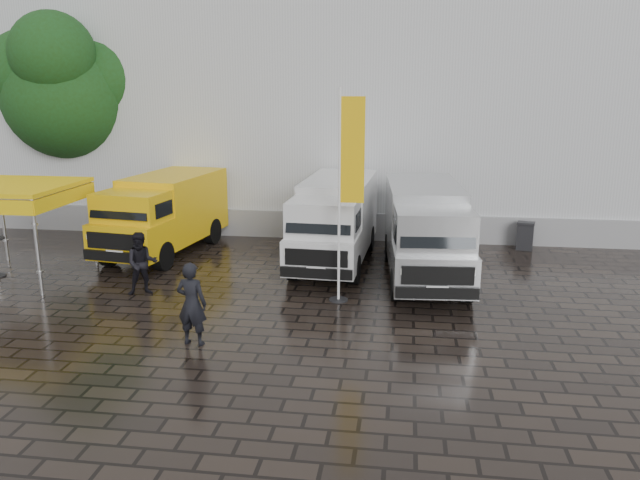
% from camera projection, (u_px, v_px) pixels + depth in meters
% --- Properties ---
extents(ground, '(120.00, 120.00, 0.00)m').
position_uv_depth(ground, '(337.00, 317.00, 15.36)').
color(ground, black).
rests_on(ground, ground).
extents(exhibition_hall, '(44.00, 16.00, 12.00)m').
position_uv_depth(exhibition_hall, '(419.00, 75.00, 29.00)').
color(exhibition_hall, silver).
rests_on(exhibition_hall, ground).
extents(hall_plinth, '(44.00, 0.15, 1.00)m').
position_uv_depth(hall_plinth, '(416.00, 228.00, 22.61)').
color(hall_plinth, gray).
rests_on(hall_plinth, ground).
extents(van_yellow, '(2.92, 5.87, 2.60)m').
position_uv_depth(van_yellow, '(163.00, 216.00, 20.85)').
color(van_yellow, '#EAB40C').
rests_on(van_yellow, ground).
extents(van_white, '(2.32, 6.18, 2.64)m').
position_uv_depth(van_white, '(335.00, 223.00, 19.64)').
color(van_white, silver).
rests_on(van_white, ground).
extents(van_silver, '(2.55, 6.37, 2.70)m').
position_uv_depth(van_silver, '(425.00, 234.00, 18.11)').
color(van_silver, '#B4B7B9').
rests_on(van_silver, ground).
extents(canopy_tent, '(3.29, 3.29, 2.78)m').
position_uv_depth(canopy_tent, '(12.00, 190.00, 17.99)').
color(canopy_tent, silver).
rests_on(canopy_tent, ground).
extents(flagpole, '(0.88, 0.50, 5.51)m').
position_uv_depth(flagpole, '(347.00, 184.00, 15.77)').
color(flagpole, black).
rests_on(flagpole, ground).
extents(tree, '(4.70, 4.70, 8.44)m').
position_uv_depth(tree, '(65.00, 89.00, 23.79)').
color(tree, black).
rests_on(tree, ground).
extents(wheelie_bin, '(0.69, 0.69, 0.96)m').
position_uv_depth(wheelie_bin, '(525.00, 236.00, 21.58)').
color(wheelie_bin, black).
rests_on(wheelie_bin, ground).
extents(person_front, '(0.73, 0.53, 1.88)m').
position_uv_depth(person_front, '(192.00, 304.00, 13.56)').
color(person_front, black).
rests_on(person_front, ground).
extents(person_tent, '(1.03, 0.94, 1.73)m').
position_uv_depth(person_tent, '(142.00, 264.00, 16.85)').
color(person_tent, black).
rests_on(person_tent, ground).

